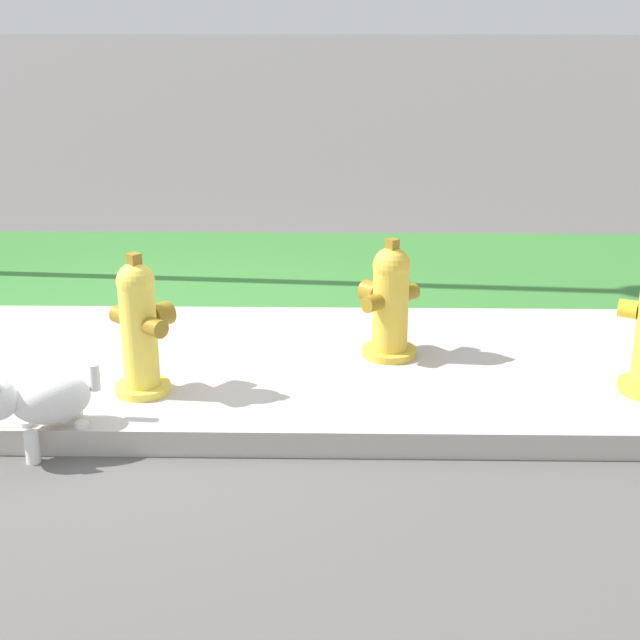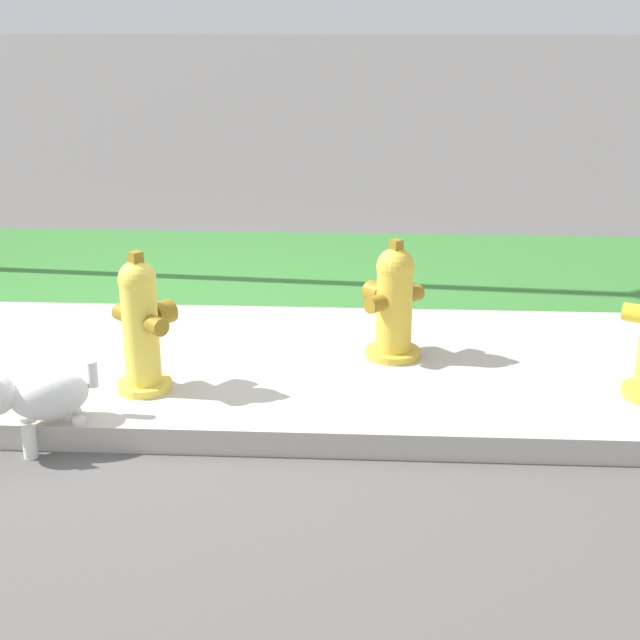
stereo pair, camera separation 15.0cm
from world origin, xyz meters
The scene contains 7 objects.
ground_plane centered at (0.00, 0.00, 0.00)m, with size 120.00×120.00×0.00m, color #5B5956.
sidewalk_pavement centered at (0.00, 0.00, 0.01)m, with size 18.00×1.84×0.01m, color #BCB7AD.
grass_verge centered at (0.00, 1.93, 0.00)m, with size 18.00×2.02×0.01m, color #387A33.
street_curb centered at (0.00, -1.00, 0.06)m, with size 18.00×0.16×0.12m, color #BCB7AD.
fire_hydrant_at_driveway centered at (0.13, -0.41, 0.35)m, with size 0.33×0.33×0.72m.
fire_hydrant_far_end centered at (1.38, 0.11, 0.32)m, with size 0.35×0.35×0.67m.
small_white_dog centered at (-0.17, -1.06, 0.25)m, with size 0.48×0.36×0.44m.
Camera 2 is at (1.24, -4.47, 1.83)m, focal length 50.00 mm.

